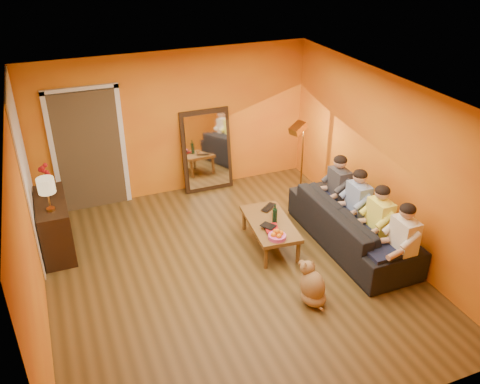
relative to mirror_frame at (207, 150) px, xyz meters
name	(u,v)px	position (x,y,z in m)	size (l,w,h in m)	color
room_shell	(220,182)	(-0.55, -2.26, 0.54)	(5.00, 5.50, 2.60)	brown
white_accent	(25,170)	(-3.04, -0.88, 0.54)	(0.02, 1.90, 2.58)	white
doorway_recess	(88,149)	(-2.05, 0.20, 0.29)	(1.06, 0.30, 2.10)	#3F2D19
door_jamb_left	(54,156)	(-2.62, 0.08, 0.29)	(0.08, 0.06, 2.20)	white
door_jamb_right	(123,146)	(-1.48, 0.08, 0.29)	(0.08, 0.06, 2.20)	white
door_header	(80,89)	(-2.05, 0.08, 1.36)	(1.22, 0.06, 0.08)	white
mirror_frame	(207,150)	(0.00, 0.00, 0.00)	(0.92, 0.06, 1.52)	black
mirror_glass	(207,151)	(0.00, -0.04, 0.00)	(0.78, 0.02, 1.36)	white
sideboard	(55,225)	(-2.79, -1.08, -0.34)	(0.44, 1.18, 0.85)	black
table_lamp	(48,195)	(-2.79, -1.38, 0.34)	(0.24, 0.24, 0.51)	beige
sofa	(352,225)	(1.45, -2.65, -0.40)	(0.95, 2.43, 0.71)	black
coffee_table	(270,233)	(0.27, -2.20, -0.55)	(0.62, 1.22, 0.42)	brown
floor_lamp	(302,163)	(1.41, -1.04, -0.04)	(0.30, 0.24, 1.44)	#C5893A
dog	(313,283)	(0.23, -3.61, -0.46)	(0.32, 0.50, 0.59)	olive
person_far_left	(403,243)	(1.58, -3.65, -0.15)	(0.70, 0.44, 1.22)	silver
person_mid_left	(379,223)	(1.58, -3.10, -0.15)	(0.70, 0.44, 1.22)	#FCFD54
person_mid_right	(357,206)	(1.58, -2.55, -0.15)	(0.70, 0.44, 1.22)	#8199C8
person_far_right	(338,190)	(1.58, -2.00, -0.15)	(0.70, 0.44, 1.22)	#36353B
fruit_bowl	(277,234)	(0.17, -2.65, -0.26)	(0.26, 0.26, 0.16)	#D74BA3
wine_bottle	(275,214)	(0.32, -2.25, -0.18)	(0.07, 0.07, 0.31)	black
tumbler	(274,214)	(0.39, -2.08, -0.29)	(0.10, 0.10, 0.09)	#B27F3F
laptop	(271,208)	(0.45, -1.85, -0.33)	(0.32, 0.20, 0.02)	black
book_lower	(265,230)	(0.09, -2.40, -0.33)	(0.19, 0.26, 0.02)	black
book_mid	(265,228)	(0.10, -2.39, -0.31)	(0.19, 0.26, 0.02)	#A91313
book_upper	(265,228)	(0.09, -2.41, -0.29)	(0.15, 0.21, 0.02)	black
vase	(47,187)	(-2.79, -0.83, 0.19)	(0.19, 0.19, 0.20)	black
flowers	(44,171)	(-2.79, -0.83, 0.47)	(0.17, 0.17, 0.51)	#A91313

